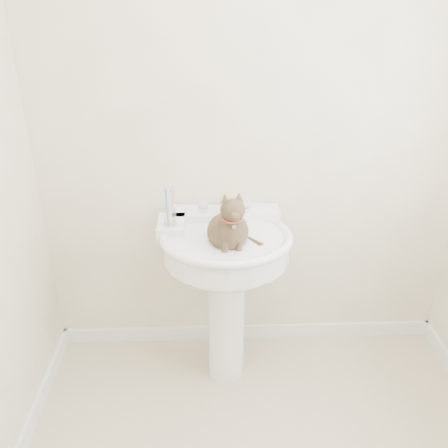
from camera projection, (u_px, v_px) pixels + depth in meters
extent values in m
cube|color=white|center=(248.00, 332.00, 2.86)|extent=(2.20, 0.02, 0.09)
cylinder|color=white|center=(226.00, 323.00, 2.47)|extent=(0.19, 0.19, 0.68)
cylinder|color=white|center=(226.00, 248.00, 2.27)|extent=(0.60, 0.60, 0.13)
ellipsoid|color=white|center=(226.00, 260.00, 2.30)|extent=(0.55, 0.48, 0.22)
torus|color=white|center=(226.00, 237.00, 2.25)|extent=(0.64, 0.64, 0.04)
cube|color=white|center=(225.00, 215.00, 2.43)|extent=(0.56, 0.15, 0.06)
cube|color=white|center=(171.00, 227.00, 2.31)|extent=(0.13, 0.20, 0.06)
cylinder|color=silver|center=(225.00, 209.00, 2.37)|extent=(0.05, 0.05, 0.05)
cylinder|color=silver|center=(225.00, 207.00, 2.31)|extent=(0.04, 0.04, 0.14)
sphere|color=white|center=(203.00, 204.00, 2.37)|extent=(0.06, 0.06, 0.06)
sphere|color=white|center=(247.00, 203.00, 2.38)|extent=(0.06, 0.06, 0.06)
cube|color=gold|center=(233.00, 203.00, 2.45)|extent=(0.10, 0.07, 0.03)
cylinder|color=silver|center=(170.00, 224.00, 2.26)|extent=(0.07, 0.07, 0.01)
cylinder|color=white|center=(170.00, 216.00, 2.24)|extent=(0.06, 0.06, 0.09)
cylinder|color=#2C99CB|center=(167.00, 206.00, 2.21)|extent=(0.01, 0.01, 0.17)
cylinder|color=white|center=(169.00, 206.00, 2.21)|extent=(0.01, 0.01, 0.17)
cylinder|color=pink|center=(172.00, 206.00, 2.21)|extent=(0.01, 0.01, 0.17)
ellipsoid|color=brown|center=(228.00, 231.00, 2.18)|extent=(0.19, 0.22, 0.17)
ellipsoid|color=brown|center=(229.00, 228.00, 2.09)|extent=(0.12, 0.12, 0.16)
ellipsoid|color=brown|center=(230.00, 210.00, 2.02)|extent=(0.11, 0.10, 0.10)
cone|color=brown|center=(222.00, 198.00, 2.01)|extent=(0.04, 0.04, 0.04)
cone|color=brown|center=(237.00, 197.00, 2.01)|extent=(0.04, 0.04, 0.04)
cylinder|color=brown|center=(250.00, 241.00, 2.23)|extent=(0.03, 0.03, 0.20)
torus|color=maroon|center=(230.00, 219.00, 2.05)|extent=(0.09, 0.09, 0.01)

